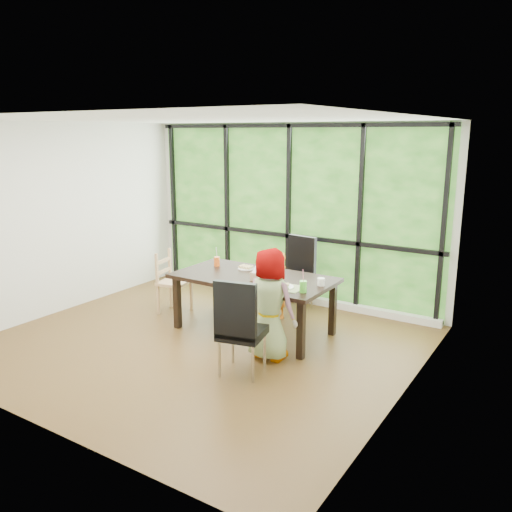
# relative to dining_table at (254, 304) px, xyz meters

# --- Properties ---
(ground) EXTENTS (5.00, 5.00, 0.00)m
(ground) POSITION_rel_dining_table_xyz_m (-0.32, -0.70, -0.38)
(ground) COLOR black
(ground) RESTS_ON ground
(back_wall) EXTENTS (5.00, 0.00, 5.00)m
(back_wall) POSITION_rel_dining_table_xyz_m (-0.32, 1.55, 0.98)
(back_wall) COLOR silver
(back_wall) RESTS_ON ground
(foliage_backdrop) EXTENTS (4.80, 0.02, 2.65)m
(foliage_backdrop) POSITION_rel_dining_table_xyz_m (-0.32, 1.53, 0.98)
(foliage_backdrop) COLOR #1D4614
(foliage_backdrop) RESTS_ON back_wall
(window_mullions) EXTENTS (4.80, 0.06, 2.65)m
(window_mullions) POSITION_rel_dining_table_xyz_m (-0.32, 1.49, 0.98)
(window_mullions) COLOR black
(window_mullions) RESTS_ON back_wall
(window_sill) EXTENTS (4.80, 0.12, 0.10)m
(window_sill) POSITION_rel_dining_table_xyz_m (-0.32, 1.45, -0.33)
(window_sill) COLOR silver
(window_sill) RESTS_ON ground
(dining_table) EXTENTS (2.09, 1.15, 0.75)m
(dining_table) POSITION_rel_dining_table_xyz_m (0.00, 0.00, 0.00)
(dining_table) COLOR black
(dining_table) RESTS_ON ground
(chair_window_leather) EXTENTS (0.51, 0.51, 1.08)m
(chair_window_leather) POSITION_rel_dining_table_xyz_m (0.04, 1.03, 0.17)
(chair_window_leather) COLOR black
(chair_window_leather) RESTS_ON ground
(chair_interior_leather) EXTENTS (0.55, 0.55, 1.08)m
(chair_interior_leather) POSITION_rel_dining_table_xyz_m (0.55, -1.09, 0.17)
(chair_interior_leather) COLOR black
(chair_interior_leather) RESTS_ON ground
(chair_end_beech) EXTENTS (0.47, 0.49, 0.90)m
(chair_end_beech) POSITION_rel_dining_table_xyz_m (-1.37, 0.02, 0.08)
(chair_end_beech) COLOR tan
(chair_end_beech) RESTS_ON ground
(child_toddler) EXTENTS (0.40, 0.33, 0.94)m
(child_toddler) POSITION_rel_dining_table_xyz_m (-0.00, 0.65, 0.10)
(child_toddler) COLOR orange
(child_toddler) RESTS_ON ground
(child_older) EXTENTS (0.64, 0.43, 1.30)m
(child_older) POSITION_rel_dining_table_xyz_m (0.60, -0.60, 0.28)
(child_older) COLOR slate
(child_older) RESTS_ON ground
(placemat) EXTENTS (0.43, 0.31, 0.01)m
(placemat) POSITION_rel_dining_table_xyz_m (0.59, -0.22, 0.38)
(placemat) COLOR tan
(placemat) RESTS_ON dining_table
(plate_far) EXTENTS (0.22, 0.22, 0.01)m
(plate_far) POSITION_rel_dining_table_xyz_m (-0.28, 0.25, 0.38)
(plate_far) COLOR white
(plate_far) RESTS_ON dining_table
(plate_near) EXTENTS (0.27, 0.27, 0.02)m
(plate_near) POSITION_rel_dining_table_xyz_m (0.56, -0.24, 0.38)
(plate_near) COLOR white
(plate_near) RESTS_ON dining_table
(orange_cup) EXTENTS (0.08, 0.08, 0.13)m
(orange_cup) POSITION_rel_dining_table_xyz_m (-0.71, 0.17, 0.44)
(orange_cup) COLOR orange
(orange_cup) RESTS_ON dining_table
(green_cup) EXTENTS (0.09, 0.09, 0.14)m
(green_cup) POSITION_rel_dining_table_xyz_m (0.86, -0.28, 0.44)
(green_cup) COLOR #5CDE3D
(green_cup) RESTS_ON dining_table
(white_mug) EXTENTS (0.09, 0.09, 0.09)m
(white_mug) POSITION_rel_dining_table_xyz_m (0.92, 0.08, 0.42)
(white_mug) COLOR white
(white_mug) RESTS_ON dining_table
(tissue_box) EXTENTS (0.12, 0.12, 0.10)m
(tissue_box) POSITION_rel_dining_table_xyz_m (0.13, -0.14, 0.43)
(tissue_box) COLOR tan
(tissue_box) RESTS_ON dining_table
(crepe_rolls_far) EXTENTS (0.20, 0.12, 0.04)m
(crepe_rolls_far) POSITION_rel_dining_table_xyz_m (-0.28, 0.25, 0.41)
(crepe_rolls_far) COLOR tan
(crepe_rolls_far) RESTS_ON plate_far
(crepe_rolls_near) EXTENTS (0.15, 0.12, 0.04)m
(crepe_rolls_near) POSITION_rel_dining_table_xyz_m (0.56, -0.24, 0.41)
(crepe_rolls_near) COLOR tan
(crepe_rolls_near) RESTS_ON plate_near
(straw_white) EXTENTS (0.01, 0.04, 0.20)m
(straw_white) POSITION_rel_dining_table_xyz_m (-0.71, 0.17, 0.54)
(straw_white) COLOR white
(straw_white) RESTS_ON orange_cup
(straw_pink) EXTENTS (0.01, 0.04, 0.20)m
(straw_pink) POSITION_rel_dining_table_xyz_m (0.86, -0.28, 0.55)
(straw_pink) COLOR pink
(straw_pink) RESTS_ON green_cup
(tissue) EXTENTS (0.12, 0.12, 0.11)m
(tissue) POSITION_rel_dining_table_xyz_m (0.13, -0.14, 0.53)
(tissue) COLOR white
(tissue) RESTS_ON tissue_box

